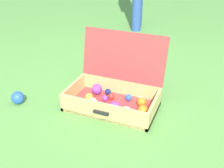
# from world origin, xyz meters

# --- Properties ---
(ground_plane) EXTENTS (16.00, 16.00, 0.00)m
(ground_plane) POSITION_xyz_m (0.00, 0.00, 0.00)
(ground_plane) COLOR #569342
(open_suitcase) EXTENTS (0.64, 0.48, 0.49)m
(open_suitcase) POSITION_xyz_m (-0.02, 0.09, 0.11)
(open_suitcase) COLOR #B23838
(open_suitcase) RESTS_ON ground
(stray_ball_on_grass) EXTENTS (0.09, 0.09, 0.09)m
(stray_ball_on_grass) POSITION_xyz_m (-0.69, -0.17, 0.05)
(stray_ball_on_grass) COLOR blue
(stray_ball_on_grass) RESTS_ON ground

